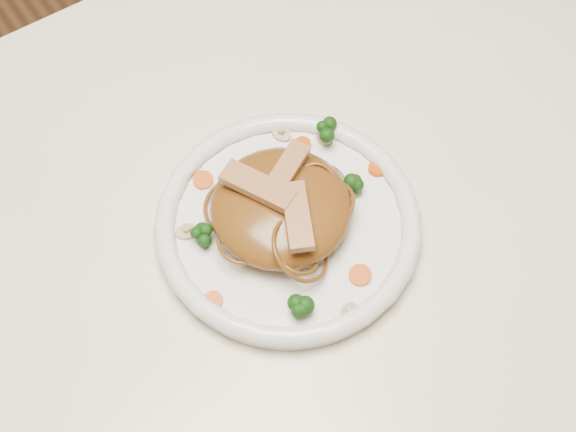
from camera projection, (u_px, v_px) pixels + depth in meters
table at (229, 306)px, 0.87m from camera, size 1.20×0.80×0.75m
plate at (288, 227)px, 0.79m from camera, size 0.30×0.30×0.02m
noodle_mound at (281, 207)px, 0.77m from camera, size 0.18×0.18×0.04m
chicken_a at (287, 168)px, 0.76m from camera, size 0.06×0.05×0.01m
chicken_b at (258, 186)px, 0.74m from camera, size 0.05×0.08×0.01m
chicken_c at (297, 216)px, 0.73m from camera, size 0.05×0.07×0.01m
broccoli_0 at (327, 132)px, 0.82m from camera, size 0.03×0.03×0.03m
broccoli_1 at (204, 236)px, 0.76m from camera, size 0.03×0.03×0.03m
broccoli_2 at (300, 307)px, 0.72m from camera, size 0.03×0.03×0.03m
broccoli_3 at (356, 186)px, 0.79m from camera, size 0.02×0.02×0.03m
carrot_0 at (302, 144)px, 0.83m from camera, size 0.02×0.02×0.00m
carrot_1 at (213, 300)px, 0.74m from camera, size 0.02×0.02×0.00m
carrot_2 at (377, 168)px, 0.82m from camera, size 0.02×0.02×0.00m
carrot_3 at (203, 180)px, 0.81m from camera, size 0.03×0.03×0.00m
carrot_4 at (360, 275)px, 0.75m from camera, size 0.02×0.02×0.00m
mushroom_0 at (349, 312)px, 0.73m from camera, size 0.03×0.03×0.01m
mushroom_1 at (325, 135)px, 0.84m from camera, size 0.03×0.03×0.01m
mushroom_2 at (187, 232)px, 0.78m from camera, size 0.03×0.03×0.01m
mushroom_3 at (281, 134)px, 0.84m from camera, size 0.03×0.03×0.01m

